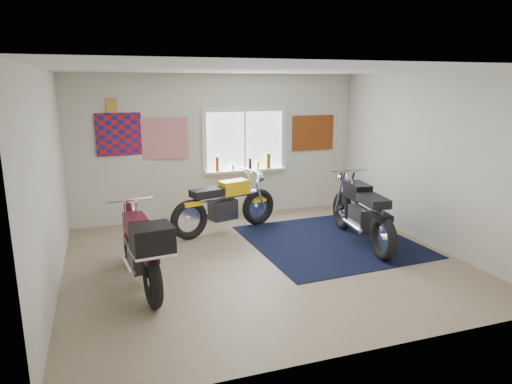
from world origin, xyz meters
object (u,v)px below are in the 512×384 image
object	(u,v)px
navy_rug	(330,241)
maroon_tourer	(142,249)
yellow_triumph	(225,206)
black_chrome_bike	(362,214)

from	to	relation	value
navy_rug	maroon_tourer	bearing A→B (deg)	-164.82
yellow_triumph	maroon_tourer	world-z (taller)	yellow_triumph
navy_rug	maroon_tourer	size ratio (longest dim) A/B	1.29
black_chrome_bike	navy_rug	bearing A→B (deg)	69.92
yellow_triumph	black_chrome_bike	bearing A→B (deg)	-50.81
navy_rug	maroon_tourer	distance (m)	3.21
yellow_triumph	maroon_tourer	size ratio (longest dim) A/B	1.01
navy_rug	black_chrome_bike	xyz separation A→B (m)	(0.43, -0.21, 0.49)
navy_rug	maroon_tourer	xyz separation A→B (m)	(-3.05, -0.83, 0.53)
black_chrome_bike	maroon_tourer	xyz separation A→B (m)	(-3.48, -0.61, 0.04)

